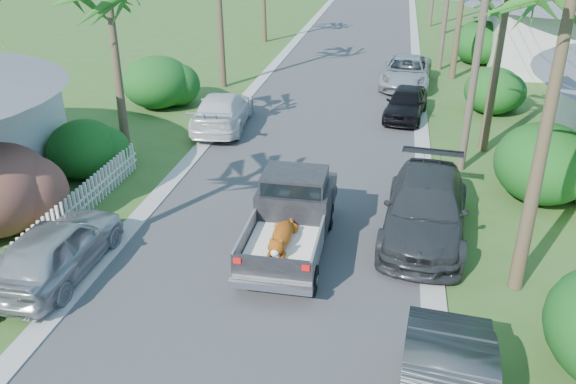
% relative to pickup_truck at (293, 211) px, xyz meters
% --- Properties ---
extents(road, '(8.00, 100.00, 0.02)m').
position_rel_pickup_truck_xyz_m(road, '(-0.54, 18.17, -1.00)').
color(road, '#38383A').
rests_on(road, ground).
extents(curb_left, '(0.60, 100.00, 0.06)m').
position_rel_pickup_truck_xyz_m(curb_left, '(-4.84, 18.17, -0.98)').
color(curb_left, '#A5A39E').
rests_on(curb_left, ground).
extents(curb_right, '(0.60, 100.00, 0.06)m').
position_rel_pickup_truck_xyz_m(curb_right, '(3.76, 18.17, -0.98)').
color(curb_right, '#A5A39E').
rests_on(curb_right, ground).
extents(pickup_truck, '(1.98, 5.12, 2.06)m').
position_rel_pickup_truck_xyz_m(pickup_truck, '(0.00, 0.00, 0.00)').
color(pickup_truck, black).
rests_on(pickup_truck, ground).
extents(parked_car_rm, '(2.75, 5.75, 1.62)m').
position_rel_pickup_truck_xyz_m(parked_car_rm, '(3.60, 1.21, -0.20)').
color(parked_car_rm, '#2D2F33').
rests_on(parked_car_rm, ground).
extents(parked_car_rf, '(2.18, 4.25, 1.38)m').
position_rel_pickup_truck_xyz_m(parked_car_rf, '(3.06, 11.66, -0.32)').
color(parked_car_rf, black).
rests_on(parked_car_rf, ground).
extents(parked_car_rd, '(2.90, 5.62, 1.51)m').
position_rel_pickup_truck_xyz_m(parked_car_rd, '(3.06, 17.09, -0.25)').
color(parked_car_rd, '#ABAEB2').
rests_on(parked_car_rd, ground).
extents(parked_car_ln, '(1.76, 4.37, 1.49)m').
position_rel_pickup_truck_xyz_m(parked_car_ln, '(-5.54, -2.57, -0.27)').
color(parked_car_ln, '#A5A8AC').
rests_on(parked_car_ln, ground).
extents(parked_car_lf, '(2.60, 5.35, 1.50)m').
position_rel_pickup_truck_xyz_m(parked_car_lf, '(-4.67, 8.88, -0.26)').
color(parked_car_lf, silver).
rests_on(parked_car_lf, ground).
extents(shrub_l_c, '(2.40, 2.64, 2.00)m').
position_rel_pickup_truck_xyz_m(shrub_l_c, '(-7.94, 3.17, -0.01)').
color(shrub_l_c, '#144716').
rests_on(shrub_l_c, ground).
extents(shrub_l_d, '(3.20, 3.52, 2.40)m').
position_rel_pickup_truck_xyz_m(shrub_l_d, '(-8.54, 11.17, 0.19)').
color(shrub_l_d, '#144716').
rests_on(shrub_l_d, ground).
extents(shrub_r_b, '(3.00, 3.30, 2.50)m').
position_rel_pickup_truck_xyz_m(shrub_r_b, '(7.26, 4.17, 0.24)').
color(shrub_r_b, '#144716').
rests_on(shrub_r_b, ground).
extents(shrub_r_c, '(2.60, 2.86, 2.10)m').
position_rel_pickup_truck_xyz_m(shrub_r_c, '(6.96, 13.17, 0.04)').
color(shrub_r_c, '#144716').
rests_on(shrub_r_c, ground).
extents(shrub_r_d, '(3.20, 3.52, 2.60)m').
position_rel_pickup_truck_xyz_m(shrub_r_d, '(7.46, 23.17, 0.29)').
color(shrub_r_d, '#144716').
rests_on(shrub_r_d, ground).
extents(picket_fence, '(0.10, 11.00, 1.00)m').
position_rel_pickup_truck_xyz_m(picket_fence, '(-6.54, -1.33, -0.51)').
color(picket_fence, white).
rests_on(picket_fence, ground).
extents(house_right_far, '(9.00, 8.00, 4.60)m').
position_rel_pickup_truck_xyz_m(house_right_far, '(12.46, 23.17, 1.11)').
color(house_right_far, silver).
rests_on(house_right_far, ground).
extents(utility_pole_b, '(1.60, 0.26, 9.00)m').
position_rel_pickup_truck_xyz_m(utility_pole_b, '(5.06, 6.17, 3.59)').
color(utility_pole_b, brown).
rests_on(utility_pole_b, ground).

